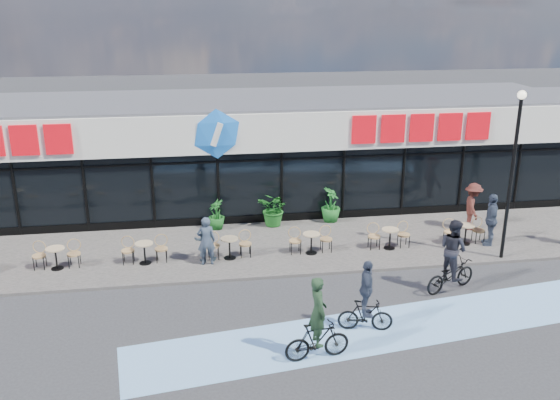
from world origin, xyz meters
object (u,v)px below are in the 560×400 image
object	(u,v)px
potted_plant_mid	(275,209)
potted_plant_right	(331,205)
cyclist_a	(366,302)
lamp_post	(513,163)
potted_plant_left	(216,214)
pedestrian_b	(473,206)
patron_right	(205,240)
patron_left	(206,241)
pedestrian_a	(491,219)
cyclist_b	(452,262)

from	to	relation	value
potted_plant_mid	potted_plant_right	world-z (taller)	potted_plant_right
potted_plant_right	cyclist_a	world-z (taller)	cyclist_a
lamp_post	cyclist_a	bearing A→B (deg)	-147.71
potted_plant_left	potted_plant_mid	world-z (taller)	potted_plant_mid
potted_plant_left	pedestrian_b	distance (m)	9.86
patron_right	pedestrian_b	size ratio (longest dim) A/B	0.82
potted_plant_left	potted_plant_mid	xyz separation A→B (m)	(2.28, -0.00, 0.11)
patron_left	pedestrian_b	distance (m)	10.38
lamp_post	patron_left	world-z (taller)	lamp_post
potted_plant_right	patron_right	distance (m)	5.95
lamp_post	patron_left	xyz separation A→B (m)	(-10.07, 0.95, -2.52)
potted_plant_left	cyclist_a	bearing A→B (deg)	-65.64
potted_plant_right	pedestrian_a	size ratio (longest dim) A/B	0.72
pedestrian_b	cyclist_b	bearing A→B (deg)	161.88
cyclist_b	potted_plant_mid	bearing A→B (deg)	127.16
cyclist_a	patron_right	bearing A→B (deg)	129.32
patron_right	pedestrian_a	distance (m)	10.22
pedestrian_a	cyclist_b	size ratio (longest dim) A/B	0.83
potted_plant_mid	potted_plant_left	bearing A→B (deg)	179.97
patron_right	pedestrian_a	xyz separation A→B (m)	(10.21, -0.11, 0.21)
lamp_post	pedestrian_b	xyz separation A→B (m)	(0.16, 2.70, -2.44)
pedestrian_a	cyclist_a	distance (m)	7.84
pedestrian_b	patron_right	bearing A→B (deg)	111.95
potted_plant_mid	cyclist_b	size ratio (longest dim) A/B	0.59
patron_left	cyclist_b	bearing A→B (deg)	156.28
potted_plant_right	potted_plant_mid	bearing A→B (deg)	-175.96
cyclist_a	pedestrian_a	bearing A→B (deg)	39.04
potted_plant_mid	pedestrian_a	size ratio (longest dim) A/B	0.71
patron_left	cyclist_b	xyz separation A→B (m)	(7.36, -2.82, -0.02)
pedestrian_b	cyclist_a	world-z (taller)	cyclist_a
potted_plant_left	pedestrian_b	size ratio (longest dim) A/B	0.63
potted_plant_mid	potted_plant_right	bearing A→B (deg)	4.04
potted_plant_right	cyclist_b	size ratio (longest dim) A/B	0.60
potted_plant_right	potted_plant_left	bearing A→B (deg)	-177.99
potted_plant_mid	cyclist_a	distance (m)	8.09
lamp_post	cyclist_b	xyz separation A→B (m)	(-2.71, -1.86, -2.53)
potted_plant_mid	pedestrian_a	xyz separation A→B (m)	(7.42, -3.05, 0.28)
patron_right	patron_left	bearing A→B (deg)	92.14
patron_left	patron_right	world-z (taller)	patron_left
potted_plant_mid	potted_plant_right	distance (m)	2.29
lamp_post	potted_plant_mid	world-z (taller)	lamp_post
potted_plant_left	patron_right	size ratio (longest dim) A/B	0.77
cyclist_a	cyclist_b	size ratio (longest dim) A/B	0.89
pedestrian_a	potted_plant_left	bearing A→B (deg)	-89.56
lamp_post	potted_plant_right	bearing A→B (deg)	138.99
cyclist_a	cyclist_b	world-z (taller)	cyclist_b
patron_right	cyclist_a	world-z (taller)	cyclist_a
lamp_post	patron_right	size ratio (longest dim) A/B	3.79
potted_plant_left	pedestrian_a	xyz separation A→B (m)	(9.70, -3.05, 0.38)
pedestrian_a	pedestrian_b	size ratio (longest dim) A/B	1.05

